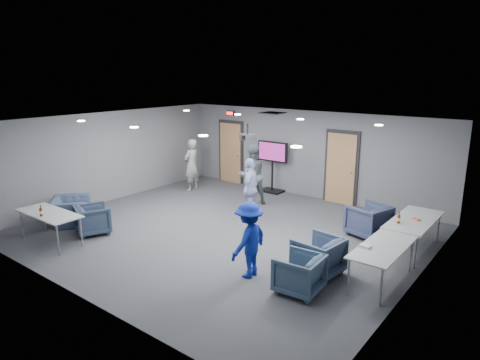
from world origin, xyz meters
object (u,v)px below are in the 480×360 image
Objects in this scene: chair_front_a at (93,220)px; chair_front_b at (71,211)px; table_front_left at (49,215)px; person_c at (250,188)px; bottle_right at (399,219)px; person_b at (252,175)px; projector at (247,136)px; chair_right_b at (318,256)px; chair_right_a at (368,220)px; tv_stand at (272,164)px; person_d at (249,240)px; chair_right_c at (299,274)px; table_right_a at (414,221)px; person_a at (191,165)px; table_right_b at (383,249)px; bottle_front at (41,212)px.

chair_front_a is 0.74× the size of chair_front_b.
chair_front_a is 1.02m from table_front_left.
person_c reaches higher than bottle_right.
person_c is at bearing 58.06° from person_b.
chair_right_b is at bearing 5.43° from projector.
bottle_right reaches higher than chair_right_b.
tv_stand is (-4.00, 1.88, 0.55)m from chair_right_a.
person_d reaches higher than bottle_right.
chair_right_a reaches higher than chair_right_c.
chair_front_a is at bearing -54.36° from person_c.
chair_right_c is 3.32m from table_right_a.
projector is at bearing -113.52° from chair_front_b.
person_b is 1.21× the size of person_d.
person_a reaches higher than table_right_b.
person_a is at bearing 171.08° from bottle_right.
bottle_right is at bearing 68.89° from chair_right_a.
bottle_front reaches higher than chair_right_a.
tv_stand is (2.22, 1.47, 0.09)m from person_a.
person_b is 5.75m from bottle_front.
person_b is 2.31× the size of chair_front_a.
chair_right_b is 0.47× the size of table_right_b.
table_front_left is 4.86m from projector.
tv_stand reaches higher than bottle_front.
bottle_right is (1.93, 2.70, 0.08)m from person_d.
chair_right_c is at bearing 161.73° from table_right_a.
person_b is at bearing -79.40° from tv_stand.
chair_right_a reaches higher than chair_front_a.
table_right_a is at bearing 158.14° from chair_right_c.
person_a is 6.89m from chair_right_b.
table_right_b is (7.53, 1.75, 0.34)m from chair_front_b.
projector is (-3.42, 0.40, 1.72)m from table_right_b.
person_a is at bearing 97.42° from bottle_front.
person_d reaches higher than chair_right_c.
projector is (-3.24, -1.01, 1.58)m from bottle_right.
table_right_a is 1.90m from table_right_b.
bottle_front is 0.16× the size of tv_stand.
person_a is 0.95× the size of person_b.
person_b is 4.73m from chair_right_b.
bottle_right is 3.74m from projector.
person_a is 6.26m from chair_right_a.
chair_right_a is 1.11× the size of chair_right_c.
bottle_front is (-4.48, -1.69, 0.08)m from person_d.
chair_right_c is at bearing 10.79° from chair_right_b.
person_a is 3.37m from person_c.
chair_right_b is (3.72, -2.89, -0.52)m from person_b.
chair_front_a is at bearing 75.01° from table_front_left.
chair_right_b is 3.21× the size of bottle_front.
person_d is 0.86× the size of table_front_left.
chair_right_c is at bearing -151.40° from chair_front_a.
person_b reaches higher than chair_front_a.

